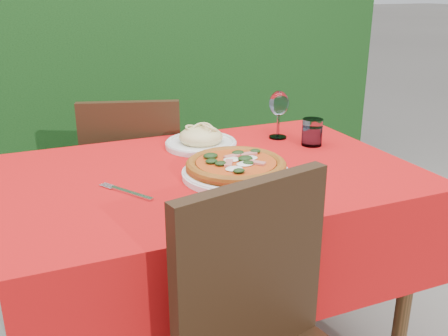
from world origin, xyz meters
name	(u,v)px	position (x,y,z in m)	size (l,w,h in m)	color
hedge	(113,56)	(0.00, 1.55, 0.92)	(3.20, 0.55, 1.78)	black
dining_table	(213,213)	(0.00, 0.00, 0.60)	(1.26, 0.86, 0.75)	#4A2E17
chair_far	(135,182)	(-0.12, 0.60, 0.50)	(0.49, 0.49, 0.88)	black
pizza_plate	(236,168)	(0.05, -0.08, 0.78)	(0.35, 0.35, 0.06)	white
pasta_plate	(201,140)	(0.05, 0.24, 0.77)	(0.26, 0.26, 0.07)	silver
water_glass	(312,133)	(0.43, 0.10, 0.79)	(0.07, 0.07, 0.10)	silver
wine_glass	(279,105)	(0.36, 0.23, 0.88)	(0.07, 0.07, 0.18)	silver
fork	(131,193)	(-0.28, -0.10, 0.75)	(0.03, 0.21, 0.01)	silver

